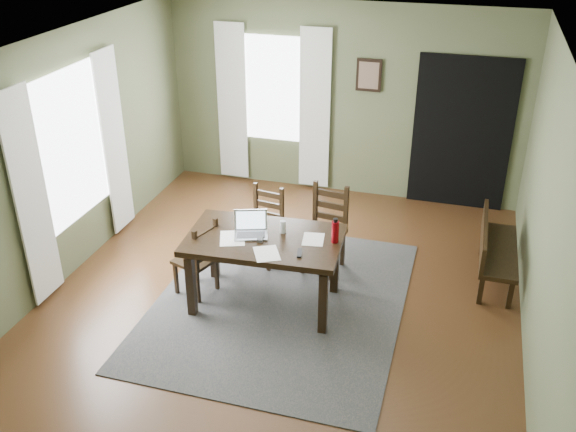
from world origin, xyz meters
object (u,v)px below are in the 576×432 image
(chair_back_left, at_px, (264,226))
(chair_back_right, at_px, (325,230))
(laptop, at_px, (251,228))
(chair_end, at_px, (198,259))
(dining_table, at_px, (264,246))
(water_bottle, at_px, (335,231))
(bench, at_px, (493,247))

(chair_back_left, height_order, chair_back_right, chair_back_right)
(laptop, bearing_deg, chair_end, 168.05)
(chair_end, xyz_separation_m, chair_back_right, (1.19, 0.91, 0.06))
(chair_end, relative_size, chair_back_right, 0.88)
(chair_back_right, bearing_deg, chair_back_left, -169.07)
(dining_table, distance_m, chair_end, 0.79)
(chair_back_left, distance_m, chair_back_right, 0.73)
(water_bottle, bearing_deg, chair_back_left, 143.72)
(water_bottle, bearing_deg, dining_table, -171.07)
(water_bottle, bearing_deg, chair_end, -174.55)
(dining_table, bearing_deg, water_bottle, 5.39)
(dining_table, bearing_deg, bench, 23.36)
(chair_end, bearing_deg, chair_back_left, 170.55)
(chair_end, xyz_separation_m, laptop, (0.59, 0.07, 0.43))
(dining_table, bearing_deg, laptop, 161.39)
(water_bottle, bearing_deg, chair_back_right, 109.45)
(bench, distance_m, water_bottle, 1.98)
(chair_back_left, distance_m, laptop, 0.92)
(bench, relative_size, water_bottle, 4.71)
(laptop, xyz_separation_m, water_bottle, (0.87, 0.07, 0.06))
(laptop, height_order, water_bottle, water_bottle)
(dining_table, height_order, bench, dining_table)
(water_bottle, bearing_deg, bench, 33.61)
(chair_end, relative_size, laptop, 2.16)
(chair_back_right, relative_size, water_bottle, 3.79)
(chair_back_right, xyz_separation_m, bench, (1.86, 0.29, -0.07))
(dining_table, relative_size, chair_end, 1.86)
(dining_table, distance_m, bench, 2.60)
(laptop, bearing_deg, chair_back_right, 35.70)
(chair_end, bearing_deg, laptop, 114.77)
(chair_back_left, height_order, laptop, laptop)
(chair_back_left, bearing_deg, dining_table, -62.24)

